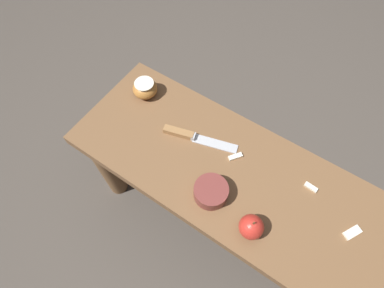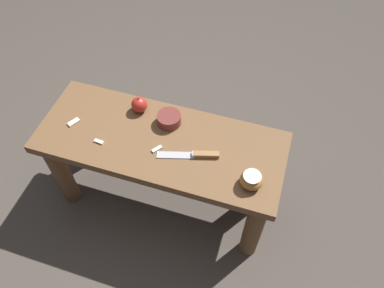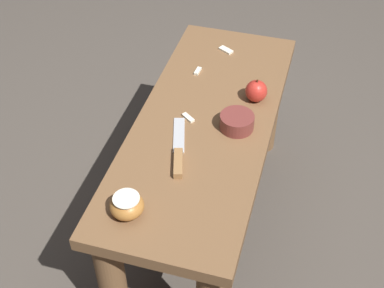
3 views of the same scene
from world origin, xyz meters
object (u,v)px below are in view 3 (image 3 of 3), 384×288
Objects in this scene: apple_whole at (256,91)px; bowl at (237,122)px; wooden_bench at (204,148)px; apple_cut at (127,206)px; knife at (178,155)px.

apple_whole is 0.15m from bowl.
apple_whole is (0.14, -0.13, 0.15)m from wooden_bench.
wooden_bench is 0.17m from bowl.
bowl reaches higher than wooden_bench.
apple_cut is at bearing 166.68° from wooden_bench.
apple_whole is at bearing -42.10° from wooden_bench.
wooden_bench is 0.43m from apple_cut.
wooden_bench is at bearing -13.32° from apple_cut.
knife is at bearing 169.51° from wooden_bench.
apple_cut reaches higher than bowl.
apple_whole reaches higher than bowl.
apple_cut reaches higher than wooden_bench.
bowl is at bearing -93.23° from wooden_bench.
wooden_bench is 10.18× the size of bowl.
knife is 0.35m from apple_whole.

